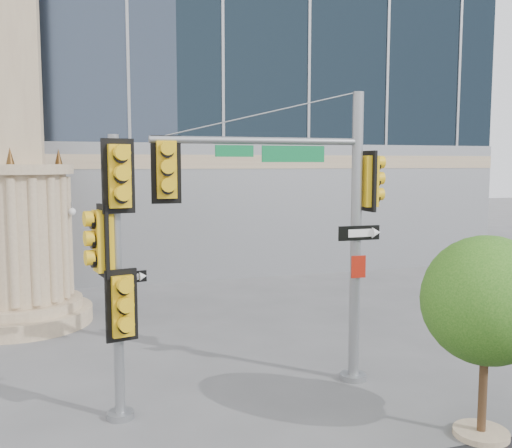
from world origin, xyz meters
name	(u,v)px	position (x,y,z in m)	size (l,w,h in m)	color
ground	(301,417)	(0.00, 0.00, 0.00)	(120.00, 120.00, 0.00)	#545456
monument	(14,151)	(-6.00, 9.00, 5.52)	(4.40, 4.40, 16.60)	tan
main_signal_pole	(308,206)	(0.74, 1.50, 4.17)	(5.23, 0.63, 6.74)	slate
secondary_signal_pole	(115,256)	(-3.53, 0.90, 3.34)	(1.04, 0.75, 5.68)	slate
street_tree	(488,305)	(2.98, -1.78, 2.51)	(2.45, 2.39, 3.82)	tan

